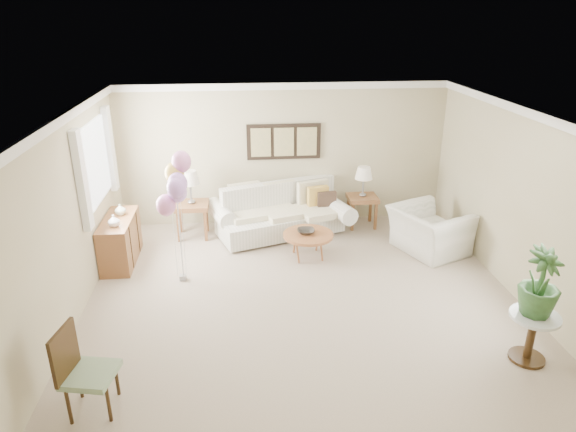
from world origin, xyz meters
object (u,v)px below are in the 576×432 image
(coffee_table, at_px, (308,236))
(balloon_cluster, at_px, (176,184))
(accent_chair, at_px, (82,369))
(sofa, at_px, (280,215))
(armchair, at_px, (429,231))

(coffee_table, relative_size, balloon_cluster, 0.42)
(balloon_cluster, bearing_deg, accent_chair, -105.62)
(coffee_table, distance_m, balloon_cluster, 2.35)
(coffee_table, distance_m, accent_chair, 4.20)
(sofa, bearing_deg, coffee_table, -70.02)
(accent_chair, xyz_separation_m, balloon_cluster, (0.73, 2.60, 1.02))
(sofa, height_order, coffee_table, sofa)
(sofa, height_order, armchair, sofa)
(armchair, bearing_deg, balloon_cluster, 76.14)
(coffee_table, height_order, accent_chair, accent_chair)
(accent_chair, relative_size, balloon_cluster, 0.49)
(coffee_table, distance_m, armchair, 2.03)
(sofa, height_order, balloon_cluster, balloon_cluster)
(sofa, distance_m, armchair, 2.60)
(balloon_cluster, bearing_deg, sofa, 45.65)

